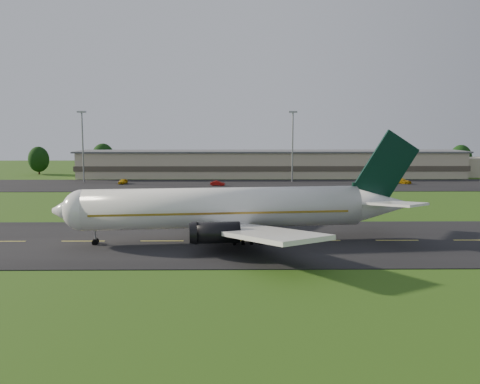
{
  "coord_description": "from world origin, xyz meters",
  "views": [
    {
      "loc": [
        -12.0,
        -73.38,
        16.02
      ],
      "look_at": [
        -10.98,
        8.0,
        6.0
      ],
      "focal_mm": 40.0,
      "sensor_mm": 36.0,
      "label": 1
    }
  ],
  "objects_px": {
    "service_vehicle_a": "(123,181)",
    "light_mast_centre": "(293,138)",
    "terminal": "(291,164)",
    "service_vehicle_d": "(402,181)",
    "service_vehicle_b": "(218,183)",
    "light_mast_west": "(82,138)",
    "service_vehicle_c": "(380,183)",
    "airliner": "(230,208)"
  },
  "relations": [
    {
      "from": "service_vehicle_a",
      "to": "light_mast_centre",
      "type": "bearing_deg",
      "value": 14.8
    },
    {
      "from": "terminal",
      "to": "light_mast_centre",
      "type": "height_order",
      "value": "light_mast_centre"
    },
    {
      "from": "service_vehicle_a",
      "to": "service_vehicle_d",
      "type": "bearing_deg",
      "value": 8.39
    },
    {
      "from": "light_mast_centre",
      "to": "service_vehicle_b",
      "type": "xyz_separation_m",
      "value": [
        -21.23,
        -10.0,
        -12.0
      ]
    },
    {
      "from": "light_mast_west",
      "to": "service_vehicle_d",
      "type": "distance_m",
      "value": 91.11
    },
    {
      "from": "terminal",
      "to": "service_vehicle_a",
      "type": "distance_m",
      "value": 53.7
    },
    {
      "from": "service_vehicle_c",
      "to": "terminal",
      "type": "bearing_deg",
      "value": 171.01
    },
    {
      "from": "service_vehicle_b",
      "to": "service_vehicle_d",
      "type": "distance_m",
      "value": 51.6
    },
    {
      "from": "light_mast_centre",
      "to": "service_vehicle_a",
      "type": "xyz_separation_m",
      "value": [
        -47.74,
        -5.23,
        -11.93
      ]
    },
    {
      "from": "terminal",
      "to": "service_vehicle_b",
      "type": "height_order",
      "value": "terminal"
    },
    {
      "from": "terminal",
      "to": "light_mast_west",
      "type": "relative_size",
      "value": 7.13
    },
    {
      "from": "light_mast_centre",
      "to": "service_vehicle_d",
      "type": "xyz_separation_m",
      "value": [
        30.17,
        -5.44,
        -11.88
      ]
    },
    {
      "from": "airliner",
      "to": "terminal",
      "type": "xyz_separation_m",
      "value": [
        18.94,
        96.09,
        -0.67
      ]
    },
    {
      "from": "airliner",
      "to": "service_vehicle_c",
      "type": "height_order",
      "value": "airliner"
    },
    {
      "from": "service_vehicle_b",
      "to": "service_vehicle_a",
      "type": "bearing_deg",
      "value": 93.91
    },
    {
      "from": "service_vehicle_b",
      "to": "service_vehicle_d",
      "type": "height_order",
      "value": "service_vehicle_d"
    },
    {
      "from": "terminal",
      "to": "service_vehicle_b",
      "type": "distance_m",
      "value": 34.76
    },
    {
      "from": "airliner",
      "to": "terminal",
      "type": "distance_m",
      "value": 97.94
    },
    {
      "from": "airliner",
      "to": "service_vehicle_a",
      "type": "xyz_separation_m",
      "value": [
        -30.2,
        74.67,
        -3.86
      ]
    },
    {
      "from": "airliner",
      "to": "terminal",
      "type": "bearing_deg",
      "value": 72.68
    },
    {
      "from": "service_vehicle_a",
      "to": "service_vehicle_d",
      "type": "xyz_separation_m",
      "value": [
        77.9,
        -0.21,
        0.06
      ]
    },
    {
      "from": "service_vehicle_b",
      "to": "service_vehicle_c",
      "type": "relative_size",
      "value": 0.85
    },
    {
      "from": "light_mast_centre",
      "to": "service_vehicle_c",
      "type": "distance_m",
      "value": 27.61
    },
    {
      "from": "service_vehicle_a",
      "to": "service_vehicle_b",
      "type": "height_order",
      "value": "service_vehicle_a"
    },
    {
      "from": "light_mast_centre",
      "to": "service_vehicle_a",
      "type": "distance_m",
      "value": 49.48
    },
    {
      "from": "terminal",
      "to": "light_mast_centre",
      "type": "bearing_deg",
      "value": -94.95
    },
    {
      "from": "service_vehicle_b",
      "to": "service_vehicle_c",
      "type": "bearing_deg",
      "value": -76.18
    },
    {
      "from": "light_mast_west",
      "to": "service_vehicle_b",
      "type": "height_order",
      "value": "light_mast_west"
    },
    {
      "from": "terminal",
      "to": "service_vehicle_a",
      "type": "xyz_separation_m",
      "value": [
        -49.14,
        -21.42,
        -3.19
      ]
    },
    {
      "from": "service_vehicle_d",
      "to": "service_vehicle_c",
      "type": "bearing_deg",
      "value": 157.71
    },
    {
      "from": "service_vehicle_a",
      "to": "service_vehicle_b",
      "type": "relative_size",
      "value": 1.06
    },
    {
      "from": "light_mast_west",
      "to": "service_vehicle_c",
      "type": "relative_size",
      "value": 4.44
    },
    {
      "from": "light_mast_west",
      "to": "service_vehicle_c",
      "type": "xyz_separation_m",
      "value": [
        82.68,
        -10.2,
        -12.0
      ]
    },
    {
      "from": "service_vehicle_a",
      "to": "service_vehicle_d",
      "type": "relative_size",
      "value": 0.79
    },
    {
      "from": "airliner",
      "to": "light_mast_west",
      "type": "height_order",
      "value": "light_mast_west"
    },
    {
      "from": "light_mast_west",
      "to": "service_vehicle_d",
      "type": "height_order",
      "value": "light_mast_west"
    },
    {
      "from": "terminal",
      "to": "service_vehicle_c",
      "type": "relative_size",
      "value": 31.64
    },
    {
      "from": "airliner",
      "to": "service_vehicle_a",
      "type": "distance_m",
      "value": 80.64
    },
    {
      "from": "service_vehicle_a",
      "to": "service_vehicle_b",
      "type": "xyz_separation_m",
      "value": [
        26.5,
        -4.76,
        -0.06
      ]
    },
    {
      "from": "airliner",
      "to": "light_mast_centre",
      "type": "height_order",
      "value": "light_mast_centre"
    },
    {
      "from": "light_mast_west",
      "to": "service_vehicle_c",
      "type": "height_order",
      "value": "light_mast_west"
    },
    {
      "from": "service_vehicle_b",
      "to": "airliner",
      "type": "bearing_deg",
      "value": -162.88
    }
  ]
}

